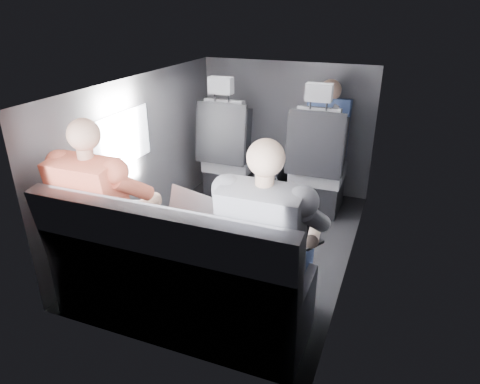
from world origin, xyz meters
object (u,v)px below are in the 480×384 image
at_px(front_seat_right, 317,173).
at_px(soda_cup, 265,160).
at_px(laptop_white, 113,205).
at_px(passenger_rear_left, 107,211).
at_px(front_seat_left, 229,161).
at_px(laptop_silver, 200,218).
at_px(passenger_rear_right, 269,243).
at_px(passenger_front_right, 327,130).
at_px(rear_bench, 178,282).
at_px(laptop_black, 285,234).
at_px(center_console, 272,184).
at_px(water_bottle, 278,162).

bearing_deg(front_seat_right, soda_cup, -178.47).
xyz_separation_m(laptop_white, passenger_rear_left, (0.05, -0.13, 0.02)).
height_order(front_seat_left, passenger_rear_left, passenger_rear_left).
bearing_deg(laptop_silver, passenger_rear_right, -17.89).
bearing_deg(passenger_rear_right, passenger_rear_left, 180.00).
relative_size(front_seat_left, passenger_front_right, 1.57).
relative_size(front_seat_right, rear_bench, 0.79).
bearing_deg(passenger_rear_left, passenger_rear_right, -0.00).
height_order(front_seat_left, laptop_black, front_seat_left).
height_order(front_seat_left, front_seat_right, same).
distance_m(passenger_rear_right, passenger_front_right, 2.07).
bearing_deg(front_seat_right, passenger_rear_left, -118.88).
xyz_separation_m(laptop_silver, passenger_rear_left, (-0.59, -0.16, 0.01)).
height_order(soda_cup, passenger_rear_left, passenger_rear_left).
distance_m(center_console, laptop_white, 1.87).
distance_m(laptop_silver, passenger_rear_left, 0.61).
relative_size(passenger_rear_left, passenger_rear_right, 1.00).
xyz_separation_m(water_bottle, laptop_silver, (-0.03, -1.61, 0.17)).
distance_m(laptop_black, passenger_rear_right, 0.17).
distance_m(water_bottle, passenger_front_right, 0.57).
height_order(front_seat_left, passenger_rear_right, passenger_rear_right).
height_order(front_seat_right, soda_cup, front_seat_right).
relative_size(rear_bench, laptop_silver, 3.56).
distance_m(soda_cup, passenger_rear_right, 1.91).
distance_m(center_console, passenger_front_right, 0.76).
relative_size(soda_cup, passenger_rear_right, 0.19).
distance_m(front_seat_right, water_bottle, 0.38).
height_order(front_seat_left, soda_cup, front_seat_left).
relative_size(laptop_white, laptop_black, 0.75).
height_order(front_seat_right, passenger_rear_left, passenger_rear_left).
xyz_separation_m(laptop_white, laptop_silver, (0.64, 0.03, 0.01)).
bearing_deg(soda_cup, passenger_front_right, 26.75).
distance_m(front_seat_right, laptop_white, 1.99).
bearing_deg(laptop_white, passenger_rear_left, -67.49).
distance_m(rear_bench, passenger_rear_right, 0.66).
bearing_deg(water_bottle, soda_cup, 172.33).
distance_m(passenger_rear_left, passenger_rear_right, 1.10).
distance_m(rear_bench, soda_cup, 1.90).
bearing_deg(laptop_black, center_console, 109.43).
relative_size(laptop_black, passenger_rear_left, 0.37).
bearing_deg(passenger_rear_left, water_bottle, 70.73).
bearing_deg(passenger_rear_left, laptop_white, 112.51).
bearing_deg(laptop_black, water_bottle, 107.91).
bearing_deg(front_seat_right, passenger_front_right, 85.15).
xyz_separation_m(front_seat_left, water_bottle, (0.52, -0.03, 0.07)).
distance_m(center_console, water_bottle, 0.29).
distance_m(front_seat_left, laptop_white, 1.70).
xyz_separation_m(front_seat_right, center_console, (-0.45, 0.04, -0.20)).
height_order(laptop_black, passenger_front_right, passenger_front_right).
bearing_deg(water_bottle, laptop_black, -72.09).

